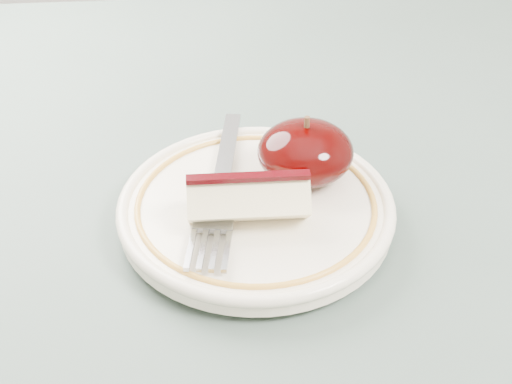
{
  "coord_description": "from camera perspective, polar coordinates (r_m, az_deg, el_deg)",
  "views": [
    {
      "loc": [
        -0.0,
        -0.36,
        1.08
      ],
      "look_at": [
        0.03,
        0.03,
        0.78
      ],
      "focal_mm": 50.0,
      "sensor_mm": 36.0,
      "label": 1
    }
  ],
  "objects": [
    {
      "name": "plate",
      "position": [
        0.5,
        -0.0,
        -1.27
      ],
      "size": [
        0.2,
        0.2,
        0.02
      ],
      "color": "#EDDFC7",
      "rests_on": "table"
    },
    {
      "name": "apple_half",
      "position": [
        0.51,
        3.98,
        3.2
      ],
      "size": [
        0.07,
        0.07,
        0.05
      ],
      "color": "black",
      "rests_on": "plate"
    },
    {
      "name": "apple_wedge",
      "position": [
        0.47,
        -0.61,
        -0.62
      ],
      "size": [
        0.08,
        0.04,
        0.04
      ],
      "rotation": [
        0.0,
        0.0,
        -0.01
      ],
      "color": "#F5E8B4",
      "rests_on": "plate"
    },
    {
      "name": "table",
      "position": [
        0.55,
        -3.12,
        -12.0
      ],
      "size": [
        0.9,
        0.9,
        0.75
      ],
      "color": "brown",
      "rests_on": "ground"
    },
    {
      "name": "fork",
      "position": [
        0.51,
        -2.88,
        0.38
      ],
      "size": [
        0.05,
        0.18,
        0.0
      ],
      "rotation": [
        0.0,
        0.0,
        1.41
      ],
      "color": "gray",
      "rests_on": "plate"
    }
  ]
}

